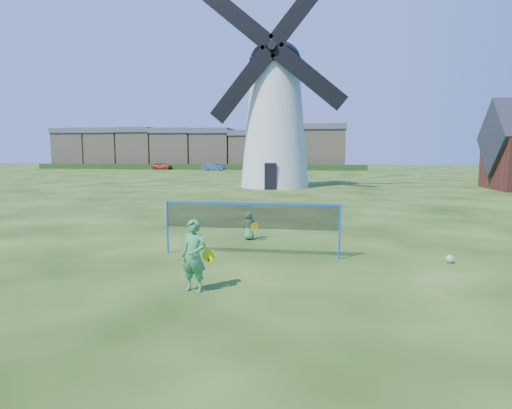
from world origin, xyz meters
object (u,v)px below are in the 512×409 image
object	(u,v)px
play_ball	(450,259)
player_girl	(194,256)
windmill	(275,115)
car_left	(162,166)
car_right	(213,167)
player_boy	(249,226)
badminton_net	(251,217)

from	to	relation	value
play_ball	player_girl	bearing A→B (deg)	-150.33
windmill	car_left	size ratio (longest dim) A/B	4.65
car_right	player_girl	bearing A→B (deg)	-155.41
player_boy	car_right	bearing A→B (deg)	-87.42
player_boy	play_ball	distance (m)	6.35
car_left	car_right	world-z (taller)	car_right
badminton_net	play_ball	xyz separation A→B (m)	(5.44, 0.05, -1.03)
windmill	player_boy	bearing A→B (deg)	-85.29
windmill	car_right	distance (m)	39.64
player_girl	car_right	world-z (taller)	player_girl
badminton_net	player_boy	distance (m)	2.50
player_boy	play_ball	world-z (taller)	player_boy
play_ball	car_right	world-z (taller)	car_right
player_girl	play_ball	xyz separation A→B (m)	(6.07, 3.46, -0.67)
car_left	badminton_net	bearing A→B (deg)	-147.60
windmill	player_girl	size ratio (longest dim) A/B	11.31
player_girl	car_right	xyz separation A→B (m)	(-16.90, 65.66, -0.12)
car_right	player_boy	bearing A→B (deg)	-153.94
windmill	car_left	xyz separation A→B (m)	(-25.56, 38.94, -5.61)
player_boy	car_right	world-z (taller)	car_right
play_ball	car_left	xyz separation A→B (m)	(-33.41, 64.92, 0.53)
player_girl	player_boy	distance (m)	5.78
badminton_net	player_girl	distance (m)	3.48
windmill	play_ball	distance (m)	27.83
badminton_net	player_girl	bearing A→B (deg)	-100.47
player_boy	car_left	world-z (taller)	car_left
windmill	player_girl	distance (m)	30.00
windmill	player_girl	bearing A→B (deg)	-86.52
badminton_net	play_ball	world-z (taller)	badminton_net
badminton_net	play_ball	size ratio (longest dim) A/B	22.95
car_left	player_girl	bearing A→B (deg)	-149.10
windmill	car_right	bearing A→B (deg)	112.64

